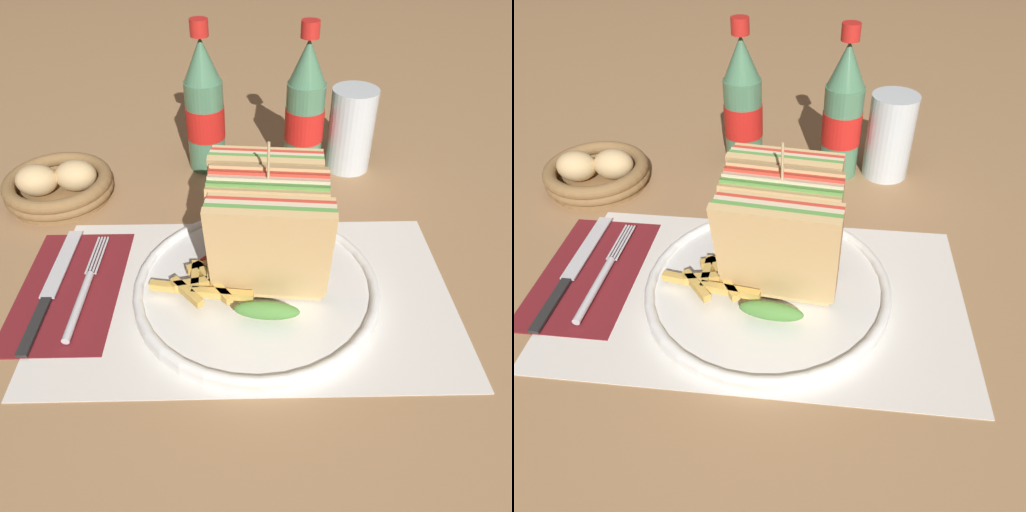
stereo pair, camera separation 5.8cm
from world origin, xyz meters
The scene contains 13 objects.
ground_plane centered at (0.00, 0.00, 0.00)m, with size 4.00×4.00×0.00m, color #9E754C.
placemat centered at (0.00, 0.01, 0.00)m, with size 0.48×0.28×0.00m.
plate_main centered at (0.01, 0.02, 0.01)m, with size 0.29×0.29×0.02m.
club_sandwich centered at (0.02, 0.04, 0.08)m, with size 0.14×0.19×0.17m.
fries_pile centered at (-0.05, 0.00, 0.03)m, with size 0.12×0.08×0.02m.
ketchup_blob centered at (-0.04, 0.04, 0.03)m, with size 0.04×0.03×0.01m.
napkin centered at (-0.21, 0.03, 0.00)m, with size 0.12×0.21×0.00m.
fork centered at (-0.19, 0.01, 0.01)m, with size 0.02×0.18×0.01m.
knife centered at (-0.23, 0.02, 0.01)m, with size 0.02×0.21×0.00m.
coke_bottle_near centered at (-0.06, 0.32, 0.10)m, with size 0.06×0.06×0.23m.
coke_bottle_far centered at (0.09, 0.30, 0.10)m, with size 0.06×0.06×0.23m.
glass_near centered at (0.16, 0.31, 0.06)m, with size 0.07×0.07×0.13m.
bread_basket centered at (-0.28, 0.23, 0.02)m, with size 0.16×0.16×0.06m.
Camera 2 is at (0.06, -0.41, 0.42)m, focal length 35.00 mm.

